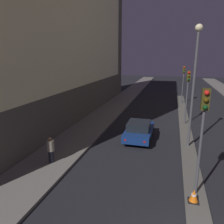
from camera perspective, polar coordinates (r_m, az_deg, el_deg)
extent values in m
cube|color=#4C4742|center=(24.24, -13.99, 23.25)|extent=(6.00, 30.44, 20.24)
cube|color=beige|center=(23.18, -6.95, 26.52)|extent=(0.05, 25.87, 15.38)
cube|color=#56544F|center=(22.26, 18.32, -2.45)|extent=(0.97, 29.03, 0.11)
cylinder|color=#4C4C51|center=(10.44, 21.89, -10.12)|extent=(0.12, 0.12, 3.96)
cube|color=#3D3814|center=(9.73, 23.23, 3.06)|extent=(0.32, 0.28, 0.90)
sphere|color=red|center=(9.50, 23.54, 4.63)|extent=(0.20, 0.20, 0.20)
sphere|color=#4C380A|center=(9.55, 23.36, 2.86)|extent=(0.20, 0.20, 0.20)
sphere|color=#0F3D19|center=(9.61, 23.18, 1.11)|extent=(0.20, 0.20, 0.20)
cylinder|color=#4C4C51|center=(21.12, 18.83, 2.33)|extent=(0.12, 0.12, 3.96)
cube|color=#3D3814|center=(20.78, 19.38, 8.89)|extent=(0.32, 0.28, 0.90)
sphere|color=red|center=(20.58, 19.48, 9.68)|extent=(0.20, 0.20, 0.20)
sphere|color=#4C380A|center=(20.60, 19.41, 8.85)|extent=(0.20, 0.20, 0.20)
sphere|color=#0F3D19|center=(20.63, 19.34, 8.02)|extent=(0.20, 0.20, 0.20)
cylinder|color=#4C4C51|center=(30.54, 17.95, 5.94)|extent=(0.12, 0.12, 3.96)
cube|color=#3D3814|center=(30.30, 18.31, 10.48)|extent=(0.32, 0.28, 0.90)
sphere|color=red|center=(30.11, 18.37, 11.03)|extent=(0.20, 0.20, 0.20)
sphere|color=#4C380A|center=(30.12, 18.32, 10.46)|extent=(0.20, 0.20, 0.20)
sphere|color=#0F3D19|center=(30.14, 18.28, 9.89)|extent=(0.20, 0.20, 0.20)
cylinder|color=#4C4C51|center=(15.41, 20.40, 4.99)|extent=(0.16, 0.16, 7.68)
sphere|color=#F9EAB2|center=(15.33, 21.77, 19.79)|extent=(0.46, 0.46, 0.46)
cube|color=black|center=(10.85, 20.45, -20.93)|extent=(0.47, 0.47, 0.03)
cone|color=orange|center=(10.69, 20.59, -19.69)|extent=(0.39, 0.39, 0.53)
cylinder|color=white|center=(10.67, 20.60, -19.57)|extent=(0.21, 0.21, 0.07)
cube|color=navy|center=(16.97, 7.14, -5.07)|extent=(1.91, 4.14, 0.57)
cube|color=black|center=(16.50, 7.04, -3.54)|extent=(1.62, 1.86, 0.58)
cube|color=red|center=(15.16, 3.45, -7.30)|extent=(0.14, 0.04, 0.10)
cube|color=red|center=(14.97, 8.50, -7.74)|extent=(0.14, 0.04, 0.10)
cylinder|color=black|center=(18.39, 5.10, -4.41)|extent=(0.22, 0.64, 0.64)
cylinder|color=black|center=(18.19, 10.35, -4.81)|extent=(0.22, 0.64, 0.64)
cylinder|color=black|center=(16.03, 3.41, -7.28)|extent=(0.22, 0.64, 0.64)
cylinder|color=black|center=(15.79, 9.46, -7.80)|extent=(0.22, 0.64, 0.64)
cylinder|color=black|center=(13.57, -15.58, -11.09)|extent=(0.32, 0.32, 0.72)
cylinder|color=gray|center=(13.29, -15.78, -8.46)|extent=(0.42, 0.42, 0.64)
sphere|color=#9E704C|center=(13.14, -15.91, -6.76)|extent=(0.21, 0.21, 0.21)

